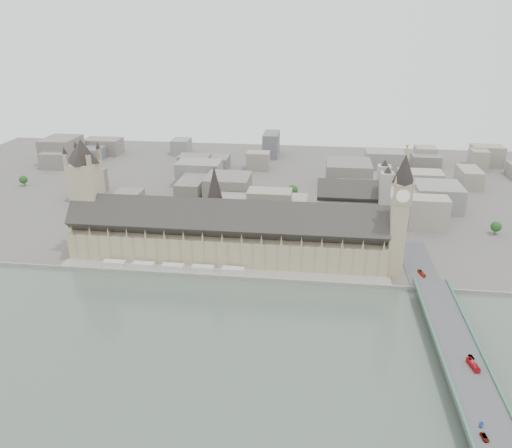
# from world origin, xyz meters

# --- Properties ---
(ground) EXTENTS (900.00, 900.00, 0.00)m
(ground) POSITION_xyz_m (0.00, 0.00, 0.00)
(ground) COLOR #595651
(ground) RESTS_ON ground
(river_thames) EXTENTS (600.00, 600.00, 0.00)m
(river_thames) POSITION_xyz_m (0.00, -165.00, 0.00)
(river_thames) COLOR #485548
(river_thames) RESTS_ON ground
(embankment_wall) EXTENTS (600.00, 1.50, 3.00)m
(embankment_wall) POSITION_xyz_m (0.00, -15.00, 1.50)
(embankment_wall) COLOR gray
(embankment_wall) RESTS_ON ground
(river_terrace) EXTENTS (270.00, 15.00, 2.00)m
(river_terrace) POSITION_xyz_m (0.00, -7.50, 1.00)
(river_terrace) COLOR gray
(river_terrace) RESTS_ON ground
(terrace_tents) EXTENTS (118.00, 7.00, 4.00)m
(terrace_tents) POSITION_xyz_m (-40.00, -7.00, 4.00)
(terrace_tents) COLOR silver
(terrace_tents) RESTS_ON river_terrace
(palace_of_westminster) EXTENTS (265.00, 40.73, 55.44)m
(palace_of_westminster) POSITION_xyz_m (0.00, 19.70, 22.71)
(palace_of_westminster) COLOR tan
(palace_of_westminster) RESTS_ON ground
(elizabeth_tower) EXTENTS (17.00, 17.00, 107.50)m
(elizabeth_tower) POSITION_xyz_m (138.00, 8.00, 58.09)
(elizabeth_tower) COLOR tan
(elizabeth_tower) RESTS_ON ground
(victoria_tower) EXTENTS (30.00, 30.00, 100.00)m
(victoria_tower) POSITION_xyz_m (-122.00, 26.00, 55.20)
(victoria_tower) COLOR tan
(victoria_tower) RESTS_ON ground
(central_tower) EXTENTS (13.00, 13.00, 48.00)m
(central_tower) POSITION_xyz_m (-10.00, 26.00, 57.92)
(central_tower) COLOR gray
(central_tower) RESTS_ON ground
(westminster_bridge) EXTENTS (25.00, 325.00, 10.25)m
(westminster_bridge) POSITION_xyz_m (162.00, -87.50, 5.12)
(westminster_bridge) COLOR #474749
(westminster_bridge) RESTS_ON ground
(bridge_parapets) EXTENTS (25.00, 235.00, 1.15)m
(bridge_parapets) POSITION_xyz_m (162.00, -132.00, 10.82)
(bridge_parapets) COLOR #3B6C55
(bridge_parapets) RESTS_ON westminster_bridge
(westminster_abbey) EXTENTS (68.00, 36.00, 64.00)m
(westminster_abbey) POSITION_xyz_m (110.92, 95.00, 25.08)
(westminster_abbey) COLOR #9E988E
(westminster_abbey) RESTS_ON ground
(city_skyline_inland) EXTENTS (720.00, 360.00, 38.00)m
(city_skyline_inland) POSITION_xyz_m (0.00, 245.00, 19.00)
(city_skyline_inland) COLOR gray
(city_skyline_inland) RESTS_ON ground
(park_trees) EXTENTS (110.00, 30.00, 15.00)m
(park_trees) POSITION_xyz_m (-10.00, 60.00, 7.50)
(park_trees) COLOR #1A4518
(park_trees) RESTS_ON ground
(red_bus_north) EXTENTS (4.91, 10.32, 2.80)m
(red_bus_north) POSITION_xyz_m (156.55, -9.18, 11.65)
(red_bus_north) COLOR #B42A14
(red_bus_north) RESTS_ON westminster_bridge
(red_bus_south) EXTENTS (5.22, 12.02, 3.26)m
(red_bus_south) POSITION_xyz_m (165.35, -118.39, 11.88)
(red_bus_south) COLOR red
(red_bus_south) RESTS_ON westminster_bridge
(car_blue) EXTENTS (2.94, 4.15, 1.31)m
(car_blue) POSITION_xyz_m (157.23, -163.27, 10.91)
(car_blue) COLOR blue
(car_blue) RESTS_ON westminster_bridge
(car_silver) EXTENTS (2.89, 4.36, 1.36)m
(car_silver) POSITION_xyz_m (166.82, -109.61, 10.93)
(car_silver) COLOR gray
(car_silver) RESTS_ON westminster_bridge
(car_grey) EXTENTS (3.38, 6.07, 1.61)m
(car_grey) POSITION_xyz_m (156.47, -171.34, 11.05)
(car_grey) COLOR gray
(car_grey) RESTS_ON westminster_bridge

